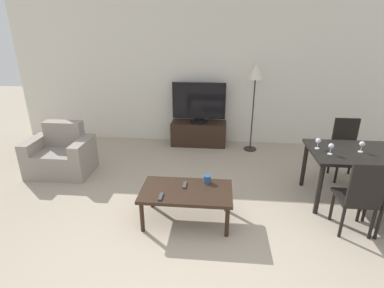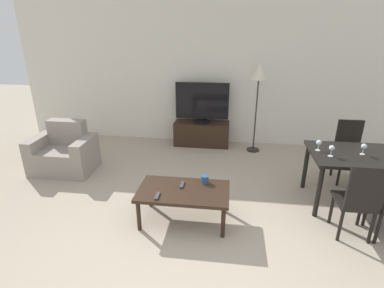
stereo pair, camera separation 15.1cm
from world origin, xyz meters
name	(u,v)px [view 2 (the right image)]	position (x,y,z in m)	size (l,w,h in m)	color
ground_plane	(173,280)	(0.00, 0.00, 0.00)	(18.00, 18.00, 0.00)	tan
wall_back	(208,75)	(0.00, 3.75, 1.35)	(7.58, 0.06, 2.70)	silver
armchair	(64,154)	(-2.21, 2.06, 0.29)	(0.97, 0.67, 0.81)	gray
tv_stand	(202,134)	(-0.09, 3.48, 0.24)	(1.07, 0.40, 0.47)	black
tv	(202,103)	(-0.09, 3.48, 0.86)	(1.02, 0.32, 0.78)	black
coffee_table	(184,193)	(-0.05, 0.94, 0.38)	(1.08, 0.62, 0.43)	black
dining_table	(355,161)	(2.07, 1.61, 0.63)	(1.11, 0.85, 0.73)	black
dining_chair_near	(359,199)	(1.88, 0.87, 0.51)	(0.40, 0.40, 0.93)	black
dining_chair_far	(349,149)	(2.27, 2.35, 0.51)	(0.40, 0.40, 0.93)	black
floor_lamp	(259,78)	(0.93, 3.31, 1.38)	(0.28, 0.28, 1.63)	black
remote_primary	(157,196)	(-0.32, 0.75, 0.44)	(0.04, 0.15, 0.02)	#38383D
remote_secondary	(182,185)	(-0.08, 1.04, 0.44)	(0.04, 0.15, 0.02)	#38383D
cup_white_near	(205,179)	(0.19, 1.15, 0.47)	(0.09, 0.09, 0.10)	navy
wine_glass_left	(319,143)	(1.61, 1.66, 0.83)	(0.07, 0.07, 0.15)	silver
wine_glass_center	(364,147)	(2.14, 1.60, 0.83)	(0.07, 0.07, 0.15)	silver
wine_glass_right	(332,149)	(1.72, 1.49, 0.83)	(0.07, 0.07, 0.15)	silver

